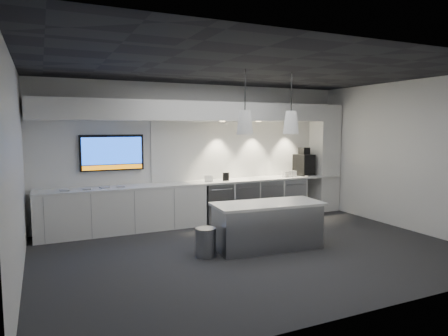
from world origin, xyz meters
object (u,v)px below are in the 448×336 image
wall_tv (112,153)px  bin (206,242)px  coffee_machine (304,164)px  island (267,225)px

wall_tv → bin: wall_tv is taller
bin → coffee_machine: coffee_machine is taller
island → bin: 1.14m
wall_tv → coffee_machine: size_ratio=1.86×
wall_tv → coffee_machine: 4.52m
wall_tv → island: (2.17, -2.42, -1.16)m
wall_tv → coffee_machine: (4.49, -0.25, -0.38)m
bin → coffee_machine: 4.17m
island → coffee_machine: size_ratio=2.86×
wall_tv → island: size_ratio=0.65×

